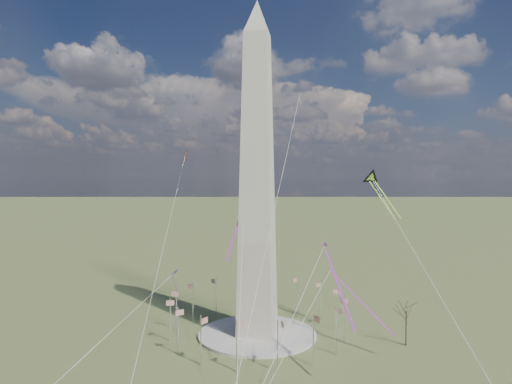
# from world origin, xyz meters

# --- Properties ---
(ground) EXTENTS (2000.00, 2000.00, 0.00)m
(ground) POSITION_xyz_m (0.00, 0.00, 0.00)
(ground) COLOR #4D6030
(ground) RESTS_ON ground
(plaza) EXTENTS (36.00, 36.00, 0.80)m
(plaza) POSITION_xyz_m (0.00, 0.00, 0.40)
(plaza) COLOR #B8B2A8
(plaza) RESTS_ON ground
(washington_monument) EXTENTS (15.56, 15.56, 100.00)m
(washington_monument) POSITION_xyz_m (0.00, 0.00, 47.95)
(washington_monument) COLOR #BCAD9D
(washington_monument) RESTS_ON plaza
(flagpole_ring) EXTENTS (54.40, 54.40, 13.00)m
(flagpole_ring) POSITION_xyz_m (-0.00, -0.00, 7.27)
(flagpole_ring) COLOR white
(flagpole_ring) RESTS_ON ground
(tree_near) EXTENTS (8.58, 8.58, 15.02)m
(tree_near) POSITION_xyz_m (43.46, 0.68, 10.71)
(tree_near) COLOR #483C2B
(tree_near) RESTS_ON ground
(kite_delta_black) EXTENTS (11.41, 17.28, 14.37)m
(kite_delta_black) POSITION_xyz_m (34.41, 12.71, 47.21)
(kite_delta_black) COLOR black
(kite_delta_black) RESTS_ON ground
(kite_diamond_purple) EXTENTS (1.99, 2.85, 8.41)m
(kite_diamond_purple) POSITION_xyz_m (-27.32, 2.08, 16.79)
(kite_diamond_purple) COLOR #3F1C7F
(kite_diamond_purple) RESTS_ON ground
(kite_streamer_left) EXTENTS (9.47, 23.76, 16.95)m
(kite_streamer_left) POSITION_xyz_m (23.37, -16.34, 24.17)
(kite_streamer_left) COLOR red
(kite_streamer_left) RESTS_ON ground
(kite_streamer_mid) EXTENTS (2.16, 23.02, 15.81)m
(kite_streamer_mid) POSITION_xyz_m (-5.02, -3.14, 35.25)
(kite_streamer_mid) COLOR red
(kite_streamer_mid) RESTS_ON ground
(kite_streamer_right) EXTENTS (18.27, 15.33, 15.48)m
(kite_streamer_right) POSITION_xyz_m (27.96, -1.07, 15.48)
(kite_streamer_right) COLOR red
(kite_streamer_right) RESTS_ON ground
(kite_small_red) EXTENTS (1.64, 1.43, 4.24)m
(kite_small_red) POSITION_xyz_m (-35.50, 35.17, 57.35)
(kite_small_red) COLOR red
(kite_small_red) RESTS_ON ground
(kite_small_white) EXTENTS (1.41, 1.86, 4.78)m
(kite_small_white) POSITION_xyz_m (8.18, 43.99, 79.89)
(kite_small_white) COLOR white
(kite_small_white) RESTS_ON ground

